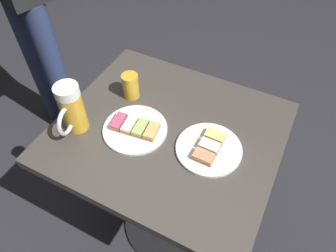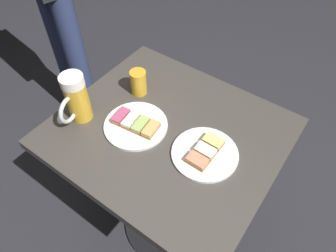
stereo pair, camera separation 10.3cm
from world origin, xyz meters
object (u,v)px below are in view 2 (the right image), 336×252
plate_far (205,153)px  beer_mug (76,99)px  plate_near (136,124)px  beer_glass_small (138,82)px

plate_far → beer_mug: bearing=14.7°
plate_near → beer_glass_small: (0.10, -0.14, 0.04)m
plate_far → beer_mug: beer_mug is taller
beer_mug → beer_glass_small: bearing=-110.9°
plate_near → plate_far: size_ratio=1.02×
plate_near → plate_far: same height
plate_near → beer_mug: size_ratio=1.21×
beer_mug → plate_near: bearing=-156.8°
plate_near → beer_glass_small: size_ratio=2.29×
plate_near → beer_glass_small: 0.18m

